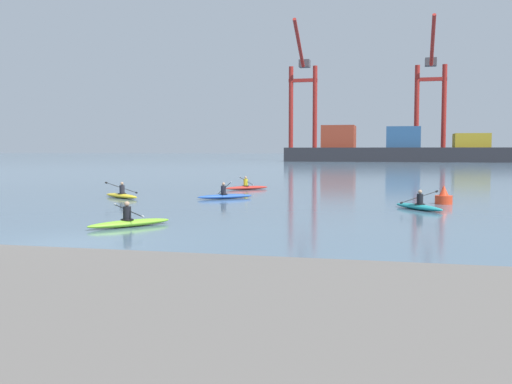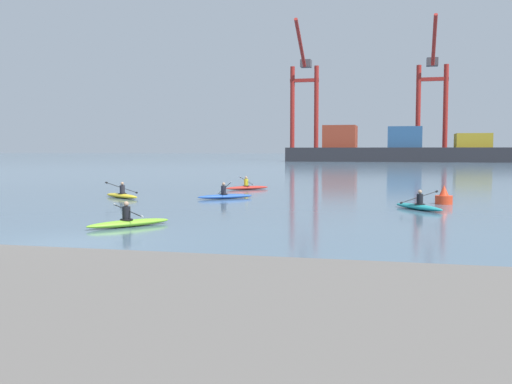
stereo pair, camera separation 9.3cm
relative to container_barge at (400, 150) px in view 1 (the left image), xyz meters
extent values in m
plane|color=slate|center=(-9.31, -128.39, -2.77)|extent=(800.00, 800.00, 0.00)
cube|color=#28282D|center=(0.67, 0.00, -1.12)|extent=(54.78, 11.51, 3.30)
cube|color=#993823|center=(-14.40, 0.00, 3.16)|extent=(7.67, 8.06, 5.27)
cube|color=#2D5684|center=(0.67, 0.00, 2.95)|extent=(7.67, 8.06, 4.84)
cube|color=#B29323|center=(15.73, 0.00, 2.12)|extent=(7.67, 8.06, 3.19)
cylinder|color=maroon|center=(-28.65, 14.04, 9.66)|extent=(1.20, 1.20, 24.87)
cylinder|color=maroon|center=(-22.21, 14.04, 9.66)|extent=(1.20, 1.20, 24.87)
cube|color=maroon|center=(-25.43, 14.04, 18.37)|extent=(7.64, 0.90, 0.90)
cylinder|color=maroon|center=(-25.43, 7.28, 26.83)|extent=(0.90, 14.04, 10.21)
cube|color=#47474C|center=(-25.43, 16.54, 23.10)|extent=(2.80, 2.80, 2.00)
cylinder|color=maroon|center=(3.81, 11.82, 9.17)|extent=(1.20, 1.20, 23.88)
cylinder|color=maroon|center=(10.37, 11.82, 9.17)|extent=(1.20, 1.20, 23.88)
cube|color=maroon|center=(7.09, 11.82, 17.52)|extent=(7.76, 0.90, 0.90)
cylinder|color=maroon|center=(7.09, 6.30, 26.06)|extent=(0.90, 11.64, 10.58)
cube|color=#47474C|center=(7.09, 14.32, 22.11)|extent=(2.80, 2.80, 2.00)
cylinder|color=red|center=(2.56, -111.81, -2.55)|extent=(0.90, 0.90, 0.45)
cone|color=red|center=(2.56, -111.81, -2.05)|extent=(0.50, 0.49, 0.55)
ellipsoid|color=#2856B2|center=(-9.60, -111.28, -2.64)|extent=(3.03, 2.59, 0.26)
torus|color=black|center=(-9.68, -111.34, -2.50)|extent=(0.69, 0.69, 0.05)
cylinder|color=#23232D|center=(-9.68, -111.34, -2.26)|extent=(0.30, 0.30, 0.50)
sphere|color=tan|center=(-9.68, -111.34, -1.91)|extent=(0.19, 0.19, 0.19)
cylinder|color=black|center=(-9.64, -111.31, -2.16)|extent=(1.25, 1.56, 0.80)
ellipsoid|color=silver|center=(-10.25, -110.54, -2.54)|extent=(0.16, 0.19, 0.17)
ellipsoid|color=silver|center=(-9.03, -112.07, -1.78)|extent=(0.16, 0.19, 0.17)
ellipsoid|color=#7ABC2D|center=(-9.42, -124.27, -2.64)|extent=(2.46, 3.12, 0.26)
torus|color=black|center=(-9.48, -124.35, -2.50)|extent=(0.68, 0.68, 0.05)
cylinder|color=black|center=(-9.48, -124.35, -2.26)|extent=(0.30, 0.30, 0.50)
sphere|color=tan|center=(-9.48, -124.35, -1.91)|extent=(0.19, 0.19, 0.19)
cylinder|color=black|center=(-9.45, -124.31, -2.16)|extent=(1.72, 1.23, 0.33)
ellipsoid|color=silver|center=(-10.30, -123.71, -2.01)|extent=(0.18, 0.14, 0.13)
ellipsoid|color=silver|center=(-8.60, -124.91, -2.31)|extent=(0.18, 0.14, 0.13)
ellipsoid|color=yellow|center=(-15.71, -112.26, -2.64)|extent=(3.16, 2.39, 0.26)
torus|color=black|center=(-15.63, -112.31, -2.50)|extent=(0.68, 0.68, 0.05)
cylinder|color=#23232D|center=(-15.63, -112.31, -2.26)|extent=(0.30, 0.30, 0.50)
sphere|color=tan|center=(-15.63, -112.31, -1.91)|extent=(0.19, 0.19, 0.19)
cylinder|color=black|center=(-15.67, -112.28, -2.16)|extent=(1.14, 1.68, 0.71)
ellipsoid|color=black|center=(-16.23, -113.11, -1.82)|extent=(0.15, 0.19, 0.16)
ellipsoid|color=black|center=(-15.12, -111.46, -2.50)|extent=(0.15, 0.19, 0.16)
ellipsoid|color=teal|center=(1.19, -115.20, -2.64)|extent=(2.51, 3.09, 0.26)
torus|color=black|center=(1.25, -115.28, -2.50)|extent=(0.69, 0.69, 0.05)
cylinder|color=black|center=(1.25, -115.28, -2.26)|extent=(0.30, 0.30, 0.50)
sphere|color=tan|center=(1.25, -115.28, -1.91)|extent=(0.19, 0.19, 0.19)
cylinder|color=black|center=(1.22, -115.24, -2.16)|extent=(1.67, 1.25, 0.51)
ellipsoid|color=black|center=(0.40, -115.85, -2.40)|extent=(0.18, 0.15, 0.15)
ellipsoid|color=black|center=(2.04, -114.63, -1.92)|extent=(0.18, 0.15, 0.15)
ellipsoid|color=red|center=(-10.36, -103.30, -2.64)|extent=(2.88, 2.77, 0.26)
torus|color=black|center=(-10.43, -103.37, -2.50)|extent=(0.69, 0.69, 0.05)
cylinder|color=gold|center=(-10.43, -103.37, -2.26)|extent=(0.30, 0.30, 0.50)
sphere|color=tan|center=(-10.43, -103.37, -1.91)|extent=(0.19, 0.19, 0.19)
cylinder|color=black|center=(-10.39, -103.34, -2.16)|extent=(1.43, 1.51, 0.52)
ellipsoid|color=silver|center=(-11.10, -102.60, -1.92)|extent=(0.17, 0.17, 0.15)
ellipsoid|color=silver|center=(-9.69, -104.08, -2.40)|extent=(0.17, 0.17, 0.15)
camera|label=1|loc=(0.38, -144.62, 0.10)|focal=42.00mm
camera|label=2|loc=(0.47, -144.60, 0.10)|focal=42.00mm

